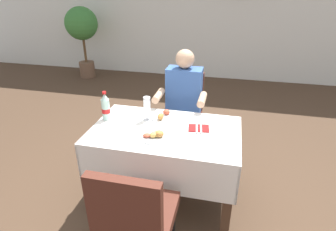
# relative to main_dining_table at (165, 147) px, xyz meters

# --- Properties ---
(ground_plane) EXTENTS (11.00, 11.00, 0.00)m
(ground_plane) POSITION_rel_main_dining_table_xyz_m (0.04, -0.18, -0.58)
(ground_plane) COLOR #473323
(main_dining_table) EXTENTS (1.23, 0.76, 0.75)m
(main_dining_table) POSITION_rel_main_dining_table_xyz_m (0.00, 0.00, 0.00)
(main_dining_table) COLOR white
(main_dining_table) RESTS_ON ground
(chair_far_diner_seat) EXTENTS (0.44, 0.50, 0.97)m
(chair_far_diner_seat) POSITION_rel_main_dining_table_xyz_m (-0.00, 0.77, -0.02)
(chair_far_diner_seat) COLOR #4C2319
(chair_far_diner_seat) RESTS_ON ground
(chair_near_camera_side) EXTENTS (0.44, 0.50, 0.97)m
(chair_near_camera_side) POSITION_rel_main_dining_table_xyz_m (-0.00, -0.77, -0.02)
(chair_near_camera_side) COLOR #4C2319
(chair_near_camera_side) RESTS_ON ground
(seated_diner_far) EXTENTS (0.50, 0.46, 1.26)m
(seated_diner_far) POSITION_rel_main_dining_table_xyz_m (0.03, 0.66, 0.13)
(seated_diner_far) COLOR #282D42
(seated_diner_far) RESTS_ON ground
(plate_near_camera) EXTENTS (0.22, 0.22, 0.06)m
(plate_near_camera) POSITION_rel_main_dining_table_xyz_m (-0.04, -0.15, 0.20)
(plate_near_camera) COLOR white
(plate_near_camera) RESTS_ON main_dining_table
(plate_far_diner) EXTENTS (0.23, 0.23, 0.07)m
(plate_far_diner) POSITION_rel_main_dining_table_xyz_m (-0.07, 0.20, 0.20)
(plate_far_diner) COLOR white
(plate_far_diner) RESTS_ON main_dining_table
(beer_glass_left) EXTENTS (0.07, 0.07, 0.21)m
(beer_glass_left) POSITION_rel_main_dining_table_xyz_m (-0.20, 0.14, 0.29)
(beer_glass_left) COLOR white
(beer_glass_left) RESTS_ON main_dining_table
(cola_bottle_primary) EXTENTS (0.07, 0.07, 0.26)m
(cola_bottle_primary) POSITION_rel_main_dining_table_xyz_m (-0.55, 0.07, 0.29)
(cola_bottle_primary) COLOR silver
(cola_bottle_primary) RESTS_ON main_dining_table
(napkin_cutlery_set) EXTENTS (0.19, 0.20, 0.01)m
(napkin_cutlery_set) POSITION_rel_main_dining_table_xyz_m (0.27, 0.08, 0.18)
(napkin_cutlery_set) COLOR maroon
(napkin_cutlery_set) RESTS_ON main_dining_table
(potted_plant_corner) EXTENTS (0.64, 0.64, 1.42)m
(potted_plant_corner) POSITION_rel_main_dining_table_xyz_m (-2.50, 3.24, 0.42)
(potted_plant_corner) COLOR brown
(potted_plant_corner) RESTS_ON ground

